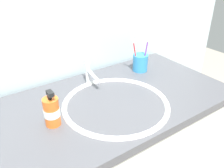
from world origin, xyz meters
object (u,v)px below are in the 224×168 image
faucet (90,73)px  toothbrush_purple (146,52)px  toothbrush_cup (140,63)px  toothbrush_red (135,53)px  soap_dispenser (52,111)px

faucet → toothbrush_purple: (0.33, -0.05, 0.06)m
toothbrush_cup → faucet: bearing=176.3°
toothbrush_red → toothbrush_purple: toothbrush_purple is taller
toothbrush_cup → toothbrush_purple: toothbrush_purple is taller
toothbrush_red → toothbrush_purple: 0.06m
toothbrush_purple → soap_dispenser: 0.63m
toothbrush_red → toothbrush_purple: size_ratio=0.97×
faucet → toothbrush_red: 0.28m
toothbrush_red → faucet: bearing=176.8°
toothbrush_purple → soap_dispenser: (-0.61, -0.15, -0.06)m
toothbrush_cup → toothbrush_red: bearing=172.2°
toothbrush_red → soap_dispenser: size_ratio=1.23×
soap_dispenser → toothbrush_purple: bearing=14.2°
faucet → soap_dispenser: size_ratio=0.98×
faucet → toothbrush_red: bearing=-3.2°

